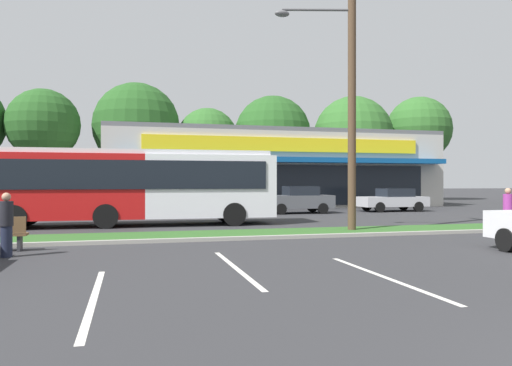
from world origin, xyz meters
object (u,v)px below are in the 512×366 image
city_bus (130,185)px  car_1 (298,200)px  car_5 (393,200)px  pedestrian_near_bench (6,225)px  car_2 (158,202)px  pedestrian_by_pole (508,211)px  utility_pole (349,68)px

city_bus → car_1: city_bus is taller
car_5 → pedestrian_near_bench: 24.35m
car_1 → car_2: size_ratio=0.92×
pedestrian_near_bench → car_2: bearing=12.5°
car_2 → car_1: bearing=7.8°
pedestrian_by_pole → car_1: bearing=-175.4°
city_bus → pedestrian_near_bench: city_bus is taller
pedestrian_by_pole → car_2: bearing=-145.4°
city_bus → car_1: size_ratio=3.00×
car_2 → utility_pole: bearing=-57.3°
car_5 → car_1: bearing=3.1°
city_bus → pedestrian_by_pole: (13.41, -6.73, -0.93)m
city_bus → utility_pole: bearing=-31.5°
utility_pole → city_bus: utility_pole is taller
city_bus → pedestrian_by_pole: bearing=-25.2°
car_5 → pedestrian_near_bench: size_ratio=2.69×
car_2 → car_5: bearing=5.7°
car_1 → pedestrian_by_pole: pedestrian_by_pole is taller
city_bus → pedestrian_near_bench: 8.92m
car_1 → car_5: 6.58m
utility_pole → pedestrian_near_bench: bearing=-163.3°
utility_pole → car_2: utility_pole is taller
car_5 → pedestrian_near_bench: (-19.38, -14.74, 0.06)m
city_bus → car_2: city_bus is taller
utility_pole → pedestrian_by_pole: size_ratio=6.89×
city_bus → pedestrian_near_bench: (-3.03, -8.33, -0.95)m
car_5 → utility_pole: bearing=53.4°
utility_pole → pedestrian_near_bench: size_ratio=7.09×
car_1 → pedestrian_near_bench: car_1 is taller
pedestrian_near_bench → car_1: bearing=-10.6°
city_bus → car_5: 17.59m
city_bus → car_5: size_ratio=2.88×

